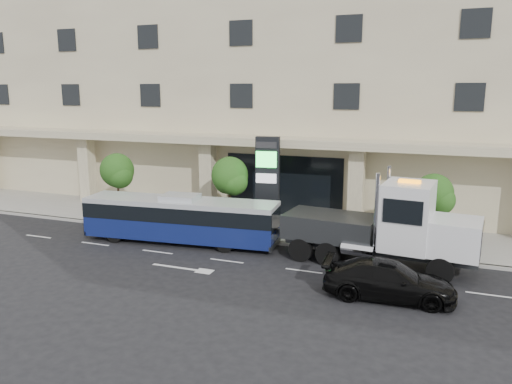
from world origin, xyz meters
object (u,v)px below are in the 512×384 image
(city_bus, at_px, (181,218))
(signage_pylon, at_px, (267,183))
(tow_truck, at_px, (387,227))
(black_sedan, at_px, (389,280))

(city_bus, xyz_separation_m, signage_pylon, (3.80, 3.76, 1.59))
(tow_truck, relative_size, black_sedan, 1.97)
(tow_truck, height_order, black_sedan, tow_truck)
(tow_truck, distance_m, signage_pylon, 8.24)
(city_bus, height_order, tow_truck, tow_truck)
(black_sedan, height_order, signage_pylon, signage_pylon)
(city_bus, height_order, signage_pylon, signage_pylon)
(black_sedan, bearing_deg, city_bus, 69.38)
(black_sedan, xyz_separation_m, signage_pylon, (-7.87, 7.43, 2.22))
(city_bus, relative_size, tow_truck, 1.05)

